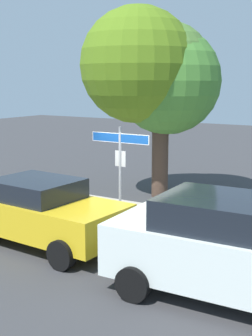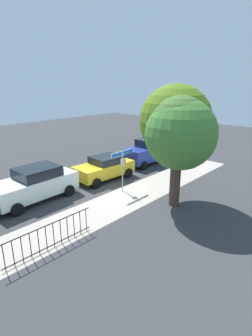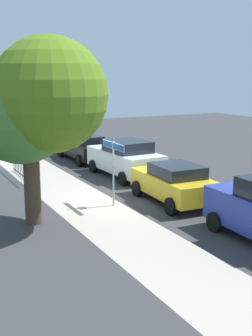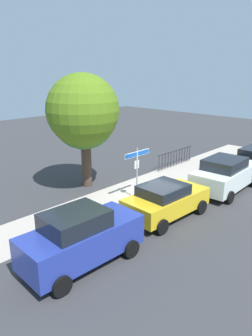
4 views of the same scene
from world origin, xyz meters
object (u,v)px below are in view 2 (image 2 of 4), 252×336
(car_yellow, at_px, (104,167))
(car_white, at_px, (35,184))
(street_sign, at_px, (122,160))
(car_blue, at_px, (148,151))
(shade_tree, at_px, (178,127))

(car_yellow, bearing_deg, car_white, -1.38)
(street_sign, xyz_separation_m, car_blue, (-5.49, -2.42, -0.92))
(car_blue, distance_m, car_yellow, 4.80)
(street_sign, relative_size, shade_tree, 0.43)
(shade_tree, height_order, car_blue, shade_tree)
(car_white, bearing_deg, car_blue, 176.61)
(street_sign, bearing_deg, car_blue, -156.18)
(car_yellow, distance_m, car_white, 4.81)
(shade_tree, relative_size, car_blue, 1.46)
(car_blue, height_order, car_yellow, car_blue)
(car_blue, xyz_separation_m, car_white, (9.59, -0.25, -0.05))
(street_sign, height_order, car_yellow, street_sign)
(car_blue, bearing_deg, car_white, 0.83)
(street_sign, distance_m, car_yellow, 2.64)
(car_blue, height_order, car_white, car_blue)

